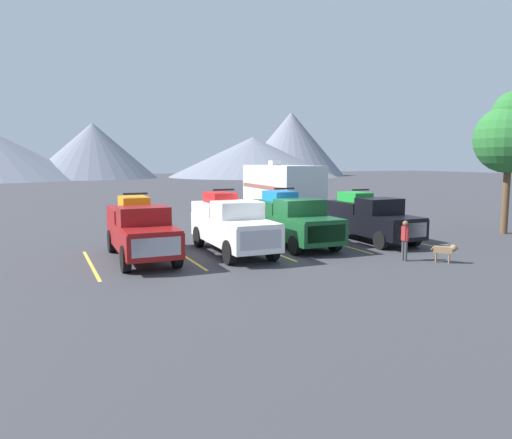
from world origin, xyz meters
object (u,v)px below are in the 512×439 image
object	(u,v)px
camper_trailer_a	(281,189)
dog	(446,250)
pickup_truck_a	(140,229)
pickup_truck_d	(370,218)
pickup_truck_c	(292,220)
person_a	(405,238)
pickup_truck_b	(231,224)

from	to	relation	value
camper_trailer_a	dog	xyz separation A→B (m)	(-0.39, -14.05, -1.52)
pickup_truck_a	camper_trailer_a	bearing A→B (deg)	38.19
pickup_truck_d	pickup_truck_c	bearing A→B (deg)	172.02
person_a	dog	world-z (taller)	person_a
camper_trailer_a	dog	distance (m)	14.14
pickup_truck_c	person_a	size ratio (longest dim) A/B	3.58
pickup_truck_d	dog	xyz separation A→B (m)	(-0.51, -5.19, -0.63)
pickup_truck_b	pickup_truck_d	size ratio (longest dim) A/B	1.08
pickup_truck_a	camper_trailer_a	world-z (taller)	camper_trailer_a
pickup_truck_c	pickup_truck_d	bearing A→B (deg)	-7.98
pickup_truck_d	person_a	xyz separation A→B (m)	(-1.67, -4.25, -0.23)
pickup_truck_c	pickup_truck_d	world-z (taller)	pickup_truck_c
person_a	pickup_truck_a	bearing A→B (deg)	152.52
pickup_truck_a	pickup_truck_b	xyz separation A→B (m)	(3.68, -0.38, 0.04)
pickup_truck_c	dog	bearing A→B (deg)	-59.19
pickup_truck_b	pickup_truck_c	bearing A→B (deg)	7.97
dog	pickup_truck_a	bearing A→B (deg)	151.06
pickup_truck_b	pickup_truck_c	world-z (taller)	pickup_truck_b
pickup_truck_d	camper_trailer_a	xyz separation A→B (m)	(-0.12, 8.86, 0.89)
pickup_truck_a	pickup_truck_d	distance (m)	10.78
pickup_truck_b	pickup_truck_a	bearing A→B (deg)	174.16
pickup_truck_b	pickup_truck_c	size ratio (longest dim) A/B	1.05
pickup_truck_d	camper_trailer_a	bearing A→B (deg)	90.78
person_a	camper_trailer_a	bearing A→B (deg)	83.27
pickup_truck_b	camper_trailer_a	bearing A→B (deg)	51.47
pickup_truck_b	pickup_truck_d	world-z (taller)	pickup_truck_b
pickup_truck_c	pickup_truck_d	distance (m)	3.97
pickup_truck_a	pickup_truck_c	world-z (taller)	pickup_truck_c
pickup_truck_c	dog	xyz separation A→B (m)	(3.42, -5.74, -0.68)
pickup_truck_b	person_a	world-z (taller)	pickup_truck_b
pickup_truck_b	pickup_truck_c	xyz separation A→B (m)	(3.16, 0.44, -0.05)
dog	camper_trailer_a	bearing A→B (deg)	88.43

